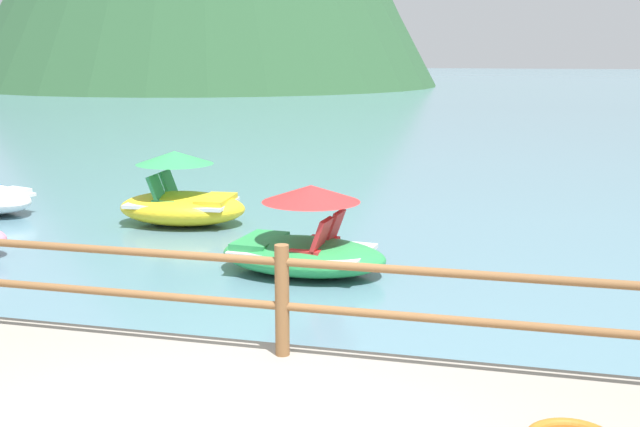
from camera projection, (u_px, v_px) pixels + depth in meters
ground_plane at (490, 106)px, 43.22m from camera, size 200.00×200.00×0.00m
dock_railing at (282, 289)px, 6.54m from camera, size 23.92×0.12×0.95m
pedal_boat_3 at (182, 199)px, 13.49m from camera, size 2.27×1.52×1.26m
pedal_boat_4 at (304, 243)px, 10.51m from camera, size 2.36×1.54×1.19m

